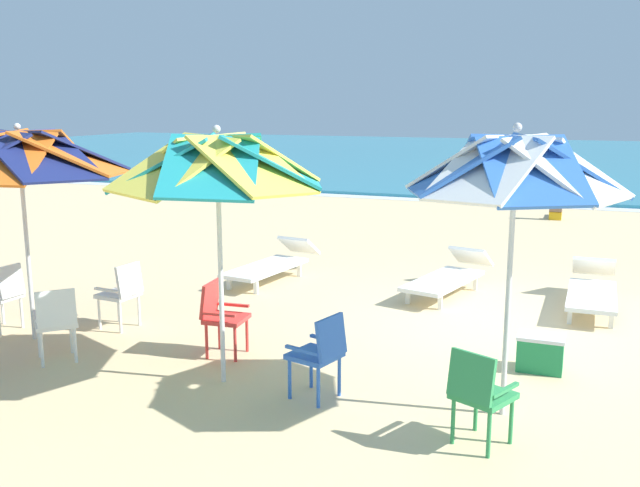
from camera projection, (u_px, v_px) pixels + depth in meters
ground_plane at (500, 325)px, 9.27m from camera, size 80.00×80.00×0.00m
sea at (574, 158)px, 36.64m from camera, size 80.00×36.00×0.10m
surf_foam at (553, 206)px, 19.93m from camera, size 80.00×0.70×0.01m
beach_umbrella_0 at (515, 169)px, 6.19m from camera, size 1.97×1.97×2.71m
plastic_chair_0 at (479, 392)px, 5.92m from camera, size 0.58×0.60×0.87m
beach_umbrella_1 at (218, 165)px, 6.96m from camera, size 2.23×2.23×2.67m
plastic_chair_1 at (221, 313)px, 8.11m from camera, size 0.50×0.48×0.87m
plastic_chair_2 at (320, 351)px, 6.88m from camera, size 0.56×0.54×0.87m
beach_umbrella_2 at (19, 155)px, 8.31m from camera, size 2.56×2.56×2.65m
plastic_chair_3 at (56, 320)px, 7.87m from camera, size 0.63×0.63×0.87m
plastic_chair_4 at (122, 291)px, 9.07m from camera, size 0.51×0.48×0.87m
plastic_chair_5 at (2, 293)px, 8.98m from camera, size 0.50×0.47×0.87m
sun_lounger_0 at (592, 290)px, 9.97m from camera, size 0.65×2.15×0.62m
sun_lounger_1 at (449, 276)px, 10.76m from camera, size 1.10×2.23×0.62m
sun_lounger_2 at (272, 263)px, 11.60m from camera, size 0.93×2.21×0.62m
cooler_box at (540, 353)px, 7.69m from camera, size 0.50×0.34×0.40m
beachgoer_seated at (556, 207)px, 17.74m from camera, size 0.30×0.93×0.92m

